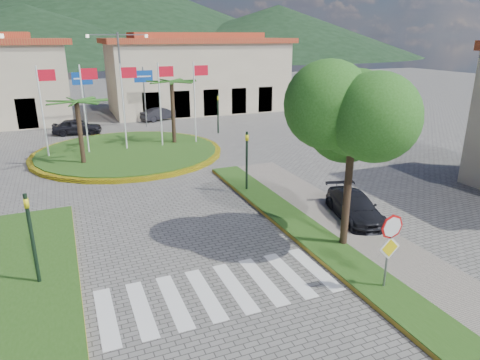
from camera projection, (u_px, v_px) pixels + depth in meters
name	position (u px, v px, depth m)	size (l,w,h in m)	color
sidewalk_right	(410.00, 281.00, 14.01)	(4.00, 28.00, 0.15)	gray
verge_right	(381.00, 289.00, 13.56)	(1.60, 28.00, 0.18)	#264E16
crosswalk	(217.00, 291.00, 13.59)	(8.00, 3.00, 0.01)	silver
roundabout_island	(128.00, 152.00, 29.27)	(12.70, 12.70, 6.00)	yellow
stop_sign	(390.00, 240.00, 13.02)	(0.80, 0.11, 2.65)	slate
deciduous_tree	(354.00, 113.00, 14.81)	(3.60, 3.60, 6.80)	black
traffic_light_left	(31.00, 232.00, 13.25)	(0.15, 0.18, 3.20)	black
traffic_light_right	(247.00, 156.00, 21.60)	(0.15, 0.18, 3.20)	black
traffic_light_far	(218.00, 110.00, 35.12)	(0.18, 0.15, 3.20)	black
direction_sign_west	(83.00, 89.00, 35.31)	(1.60, 0.14, 5.20)	slate
direction_sign_east	(144.00, 87.00, 37.13)	(1.60, 0.14, 5.20)	slate
street_lamp_centre	(121.00, 77.00, 35.25)	(4.80, 0.16, 8.00)	slate
building_right	(197.00, 73.00, 45.72)	(19.08, 9.54, 8.05)	#BEAD8F
hill_far_mid	(107.00, 14.00, 150.66)	(180.00, 180.00, 30.00)	black
hill_far_east	(278.00, 32.00, 150.80)	(120.00, 120.00, 18.00)	black
hill_near_back	(28.00, 35.00, 117.54)	(110.00, 110.00, 16.00)	black
car_dark_a	(77.00, 127.00, 35.07)	(1.54, 3.83, 1.31)	black
car_dark_b	(160.00, 114.00, 41.06)	(1.33, 3.82, 1.26)	black
car_side_right	(355.00, 207.00, 18.76)	(1.64, 4.02, 1.17)	black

